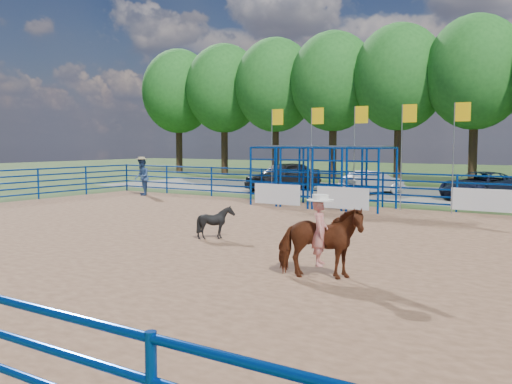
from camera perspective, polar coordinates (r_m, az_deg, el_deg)
ground at (r=15.51m, az=-0.78°, el=-5.13°), size 120.00×120.00×0.00m
arena_dirt at (r=15.51m, az=-0.78°, el=-5.10°), size 30.00×20.00×0.02m
gravel_strip at (r=30.98m, az=17.13°, el=-0.27°), size 40.00×10.00×0.01m
horse_and_rider at (r=11.39m, az=6.41°, el=-4.51°), size 1.89×1.36×2.34m
calf at (r=16.04m, az=-4.04°, el=-3.04°), size 0.86×0.77×0.93m
spectator_cowboy at (r=29.53m, az=-11.36°, el=1.53°), size 1.16×1.16×1.95m
car_a at (r=32.33m, az=2.76°, el=1.62°), size 3.08×5.11×1.63m
car_b at (r=30.63m, az=11.53°, el=0.96°), size 2.60×3.93×1.23m
car_c at (r=29.47m, az=21.48°, el=0.63°), size 3.49×5.13×1.30m
perimeter_fence at (r=15.40m, az=-0.78°, el=-2.38°), size 30.10×20.10×1.50m
chute_assembly at (r=23.94m, az=7.34°, el=1.44°), size 19.32×2.41×4.20m
treeline at (r=39.87m, az=21.11°, el=11.59°), size 56.40×6.40×11.24m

